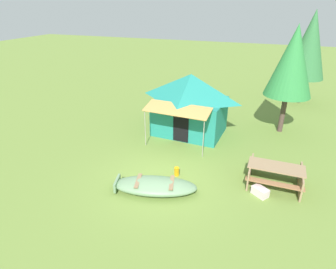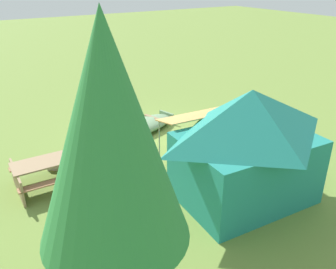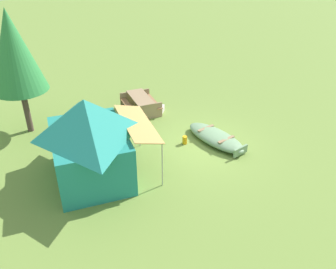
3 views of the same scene
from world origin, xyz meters
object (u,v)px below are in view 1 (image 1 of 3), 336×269
object	(u,v)px
canvas_cabin_tent	(190,103)
cooler_box	(260,192)
picnic_table	(275,173)
fuel_can	(177,171)
pine_tree_back_left	(310,45)
beached_rowboat	(155,186)
pine_tree_back_right	(292,61)

from	to	relation	value
canvas_cabin_tent	cooler_box	bearing A→B (deg)	-47.88
picnic_table	fuel_can	bearing A→B (deg)	-169.64
picnic_table	pine_tree_back_left	bearing A→B (deg)	82.84
beached_rowboat	fuel_can	distance (m)	1.30
cooler_box	beached_rowboat	bearing A→B (deg)	-163.44
canvas_cabin_tent	picnic_table	world-z (taller)	canvas_cabin_tent
picnic_table	fuel_can	xyz separation A→B (m)	(-3.53, -0.65, -0.33)
canvas_cabin_tent	pine_tree_back_right	world-z (taller)	pine_tree_back_right
pine_tree_back_left	pine_tree_back_right	size ratio (longest dim) A/B	1.09
picnic_table	pine_tree_back_right	distance (m)	5.94
picnic_table	pine_tree_back_right	size ratio (longest dim) A/B	0.38
beached_rowboat	canvas_cabin_tent	bearing A→B (deg)	92.64
picnic_table	cooler_box	size ratio (longest dim) A/B	3.58
beached_rowboat	canvas_cabin_tent	size ratio (longest dim) A/B	0.84
picnic_table	pine_tree_back_right	bearing A→B (deg)	87.89
picnic_table	pine_tree_back_left	world-z (taller)	pine_tree_back_left
pine_tree_back_left	cooler_box	bearing A→B (deg)	-98.77
fuel_can	cooler_box	bearing A→B (deg)	-3.34
canvas_cabin_tent	pine_tree_back_right	xyz separation A→B (m)	(4.37, 1.75, 2.00)
cooler_box	fuel_can	distance (m)	3.11
beached_rowboat	picnic_table	distance (m)	4.37
beached_rowboat	picnic_table	world-z (taller)	picnic_table
fuel_can	pine_tree_back_left	size ratio (longest dim) A/B	0.06
pine_tree_back_left	pine_tree_back_right	bearing A→B (deg)	-101.94
beached_rowboat	canvas_cabin_tent	world-z (taller)	canvas_cabin_tent
beached_rowboat	pine_tree_back_right	xyz separation A→B (m)	(4.13, 6.96, 3.33)
canvas_cabin_tent	cooler_box	world-z (taller)	canvas_cabin_tent
cooler_box	pine_tree_back_left	xyz separation A→B (m)	(1.72, 11.17, 3.52)
beached_rowboat	canvas_cabin_tent	xyz separation A→B (m)	(-0.24, 5.21, 1.33)
canvas_cabin_tent	pine_tree_back_left	world-z (taller)	pine_tree_back_left
beached_rowboat	fuel_can	world-z (taller)	beached_rowboat
pine_tree_back_left	beached_rowboat	bearing A→B (deg)	-113.23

